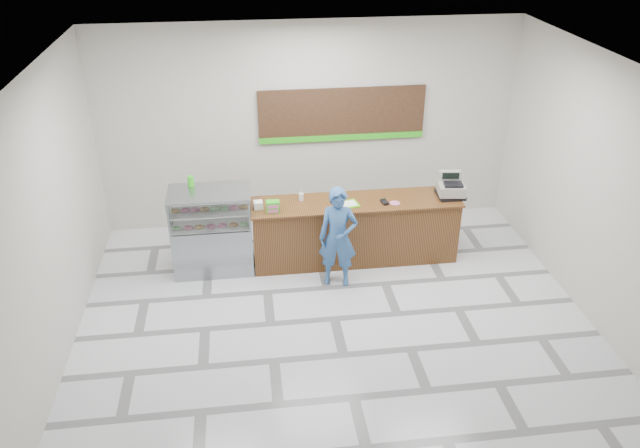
{
  "coord_description": "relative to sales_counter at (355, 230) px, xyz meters",
  "views": [
    {
      "loc": [
        -1.1,
        -6.9,
        5.33
      ],
      "look_at": [
        -0.09,
        0.9,
        1.03
      ],
      "focal_mm": 35.0,
      "sensor_mm": 36.0,
      "label": 1
    }
  ],
  "objects": [
    {
      "name": "display_case",
      "position": [
        -2.22,
        -0.0,
        0.16
      ],
      "size": [
        1.22,
        0.72,
        1.33
      ],
      "color": "gray",
      "rests_on": "floor"
    },
    {
      "name": "sales_counter",
      "position": [
        0.0,
        0.0,
        0.0
      ],
      "size": [
        3.26,
        0.76,
        1.03
      ],
      "color": "brown",
      "rests_on": "floor"
    },
    {
      "name": "customer",
      "position": [
        -0.37,
        -0.64,
        0.26
      ],
      "size": [
        0.64,
        0.49,
        1.56
      ],
      "primitive_type": "imported",
      "rotation": [
        0.0,
        0.0,
        -0.22
      ],
      "color": "#315C96",
      "rests_on": "floor"
    },
    {
      "name": "donut_decal",
      "position": [
        0.59,
        -0.14,
        0.52
      ],
      "size": [
        0.16,
        0.16,
        0.0
      ],
      "primitive_type": "cylinder",
      "color": "#D16290",
      "rests_on": "sales_counter"
    },
    {
      "name": "straw_cup",
      "position": [
        -0.83,
        0.15,
        0.57
      ],
      "size": [
        0.08,
        0.08,
        0.11
      ],
      "primitive_type": "cylinder",
      "color": "silver",
      "rests_on": "sales_counter"
    },
    {
      "name": "green_cup_left",
      "position": [
        -2.48,
        0.24,
        0.89
      ],
      "size": [
        0.1,
        0.1,
        0.15
      ],
      "primitive_type": "cylinder",
      "color": "green",
      "rests_on": "display_case"
    },
    {
      "name": "green_cup_right",
      "position": [
        -2.48,
        0.26,
        0.88
      ],
      "size": [
        0.09,
        0.09,
        0.13
      ],
      "primitive_type": "cylinder",
      "color": "green",
      "rests_on": "display_case"
    },
    {
      "name": "promo_box",
      "position": [
        -1.29,
        -0.19,
        0.6
      ],
      "size": [
        0.2,
        0.14,
        0.18
      ],
      "primitive_type": "cube",
      "rotation": [
        0.0,
        0.0,
        -0.02
      ],
      "color": "green",
      "rests_on": "sales_counter"
    },
    {
      "name": "floor",
      "position": [
        -0.55,
        -1.55,
        -0.52
      ],
      "size": [
        7.0,
        7.0,
        0.0
      ],
      "primitive_type": "plane",
      "color": "silver",
      "rests_on": "ground"
    },
    {
      "name": "napkin_box",
      "position": [
        -1.5,
        -0.04,
        0.57
      ],
      "size": [
        0.14,
        0.14,
        0.11
      ],
      "primitive_type": "cube",
      "rotation": [
        0.0,
        0.0,
        0.1
      ],
      "color": "white",
      "rests_on": "sales_counter"
    },
    {
      "name": "back_wall",
      "position": [
        -0.55,
        1.45,
        1.23
      ],
      "size": [
        7.0,
        0.0,
        7.0
      ],
      "primitive_type": "plane",
      "rotation": [
        1.57,
        0.0,
        0.0
      ],
      "color": "beige",
      "rests_on": "floor"
    },
    {
      "name": "serving_tray",
      "position": [
        -0.17,
        -0.11,
        0.52
      ],
      "size": [
        0.41,
        0.33,
        0.02
      ],
      "rotation": [
        0.0,
        0.0,
        0.2
      ],
      "color": "#5ED914",
      "rests_on": "sales_counter"
    },
    {
      "name": "ceiling",
      "position": [
        -0.55,
        -1.55,
        2.98
      ],
      "size": [
        7.0,
        7.0,
        0.0
      ],
      "primitive_type": "plane",
      "rotation": [
        3.14,
        0.0,
        0.0
      ],
      "color": "silver",
      "rests_on": "back_wall"
    },
    {
      "name": "cash_register",
      "position": [
        1.5,
        -0.0,
        0.66
      ],
      "size": [
        0.45,
        0.47,
        0.38
      ],
      "rotation": [
        0.0,
        0.0,
        -0.13
      ],
      "color": "black",
      "rests_on": "sales_counter"
    },
    {
      "name": "menu_board",
      "position": [
        -0.0,
        1.41,
        1.42
      ],
      "size": [
        2.8,
        0.06,
        0.9
      ],
      "color": "black",
      "rests_on": "back_wall"
    },
    {
      "name": "card_terminal",
      "position": [
        0.42,
        -0.12,
        0.53
      ],
      "size": [
        0.11,
        0.18,
        0.04
      ],
      "primitive_type": "cube",
      "rotation": [
        0.0,
        0.0,
        0.15
      ],
      "color": "black",
      "rests_on": "sales_counter"
    }
  ]
}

